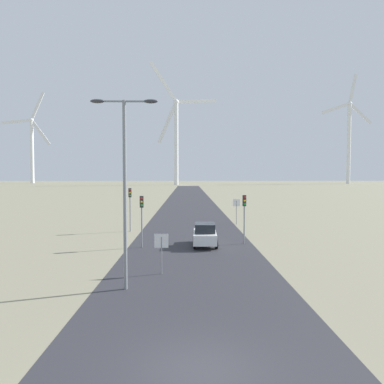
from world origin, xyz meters
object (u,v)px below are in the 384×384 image
object	(u,v)px
car_approaching	(205,235)
wind_turbine_left	(176,132)
streetlamp	(125,170)
traffic_light_post_mid_left	(130,200)
wind_turbine_far_left	(32,144)
wind_turbine_center	(349,135)
stop_sign_near	(161,246)
traffic_light_post_near_right	(244,208)
stop_sign_far	(236,207)
traffic_light_post_near_left	(142,210)

from	to	relation	value
car_approaching	wind_turbine_left	size ratio (longest dim) A/B	0.07
wind_turbine_left	streetlamp	bearing A→B (deg)	-89.10
traffic_light_post_mid_left	wind_turbine_far_left	size ratio (longest dim) A/B	0.08
wind_turbine_left	wind_turbine_center	bearing A→B (deg)	12.56
car_approaching	wind_turbine_center	distance (m)	212.55
traffic_light_post_mid_left	wind_turbine_left	world-z (taller)	wind_turbine_left
streetlamp	stop_sign_near	bearing A→B (deg)	60.47
traffic_light_post_near_right	wind_turbine_far_left	size ratio (longest dim) A/B	0.07
streetlamp	wind_turbine_far_left	size ratio (longest dim) A/B	0.17
wind_turbine_left	wind_turbine_center	size ratio (longest dim) A/B	0.98
stop_sign_far	wind_turbine_far_left	xyz separation A→B (m)	(-101.28, 189.43, 22.36)
wind_turbine_far_left	traffic_light_post_mid_left	bearing A→B (deg)	-65.18
car_approaching	wind_turbine_left	xyz separation A→B (m)	(-7.28, 166.71, 26.66)
stop_sign_near	stop_sign_far	xyz separation A→B (m)	(7.07, 21.09, 0.39)
wind_turbine_far_left	streetlamp	bearing A→B (deg)	-66.53
stop_sign_far	traffic_light_post_near_right	distance (m)	11.95
traffic_light_post_near_left	wind_turbine_center	size ratio (longest dim) A/B	0.06
wind_turbine_far_left	wind_turbine_left	distance (m)	96.59
traffic_light_post_near_right	traffic_light_post_mid_left	xyz separation A→B (m)	(-10.40, 6.75, 0.23)
car_approaching	stop_sign_far	bearing A→B (deg)	71.74
car_approaching	stop_sign_near	bearing A→B (deg)	-108.95
streetlamp	wind_turbine_far_left	xyz separation A→B (m)	(-92.61, 213.34, 18.43)
wind_turbine_far_left	traffic_light_post_near_left	bearing A→B (deg)	-65.56
stop_sign_near	wind_turbine_left	world-z (taller)	wind_turbine_left
traffic_light_post_near_left	wind_turbine_far_left	xyz separation A→B (m)	(-92.13, 202.76, 21.42)
traffic_light_post_mid_left	wind_turbine_center	distance (m)	208.88
traffic_light_post_near_left	car_approaching	size ratio (longest dim) A/B	0.97
streetlamp	wind_turbine_left	world-z (taller)	wind_turbine_left
stop_sign_far	wind_turbine_left	size ratio (longest dim) A/B	0.05
traffic_light_post_near_left	traffic_light_post_near_right	size ratio (longest dim) A/B	1.01
stop_sign_near	stop_sign_far	distance (m)	22.25
stop_sign_far	wind_turbine_center	bearing A→B (deg)	63.25
traffic_light_post_mid_left	wind_turbine_left	bearing A→B (deg)	90.06
streetlamp	wind_turbine_left	distance (m)	179.26
stop_sign_far	wind_turbine_left	bearing A→B (deg)	94.26
stop_sign_near	streetlamp	bearing A→B (deg)	-119.53
stop_sign_far	car_approaching	xyz separation A→B (m)	(-4.19, -12.69, -1.11)
traffic_light_post_near_left	stop_sign_far	bearing A→B (deg)	55.53
traffic_light_post_near_left	wind_turbine_far_left	bearing A→B (deg)	114.44
wind_turbine_center	wind_turbine_far_left	bearing A→B (deg)	176.08
traffic_light_post_mid_left	car_approaching	xyz separation A→B (m)	(7.12, -7.56, -2.26)
traffic_light_post_near_right	wind_turbine_left	bearing A→B (deg)	93.64
stop_sign_far	wind_turbine_center	size ratio (longest dim) A/B	0.05
wind_turbine_far_left	wind_turbine_center	bearing A→B (deg)	-3.92
car_approaching	wind_turbine_left	bearing A→B (deg)	92.50
streetlamp	stop_sign_far	size ratio (longest dim) A/B	3.26
traffic_light_post_near_right	wind_turbine_left	xyz separation A→B (m)	(-10.56, 165.90, 24.62)
wind_turbine_far_left	wind_turbine_left	xyz separation A→B (m)	(89.81, -35.41, 3.19)
traffic_light_post_near_left	wind_turbine_left	distance (m)	169.16
traffic_light_post_near_left	traffic_light_post_mid_left	xyz separation A→B (m)	(-2.17, 8.19, 0.21)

